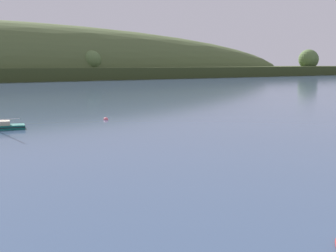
% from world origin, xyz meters
% --- Properties ---
extents(mooring_buoy_foreground, '(0.72, 0.72, 0.80)m').
position_xyz_m(mooring_buoy_foreground, '(8.06, 65.68, 0.00)').
color(mooring_buoy_foreground, '#E06675').
rests_on(mooring_buoy_foreground, ground).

